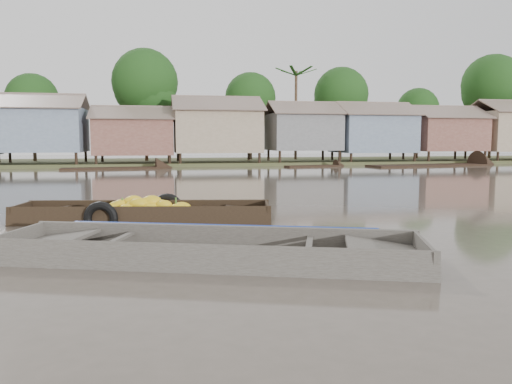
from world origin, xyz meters
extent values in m
plane|color=#51483E|center=(0.00, 0.00, 0.00)|extent=(120.00, 120.00, 0.00)
cube|color=#384723|center=(0.00, 33.00, 0.00)|extent=(120.00, 12.00, 0.50)
cube|color=slate|center=(-10.50, 29.50, 2.70)|extent=(6.20, 5.20, 3.20)
cube|color=brown|center=(-10.50, 28.10, 4.75)|extent=(6.60, 3.02, 1.28)
cube|color=brown|center=(-10.50, 30.90, 4.75)|extent=(6.60, 3.02, 1.28)
cube|color=brown|center=(-3.80, 29.50, 2.20)|extent=(5.80, 4.60, 2.70)
cube|color=brown|center=(-3.80, 28.26, 4.00)|extent=(6.20, 2.67, 1.14)
cube|color=brown|center=(-3.80, 30.74, 4.00)|extent=(6.20, 2.67, 1.14)
cube|color=gray|center=(2.50, 29.50, 2.65)|extent=(6.50, 5.30, 3.30)
cube|color=brown|center=(2.50, 28.07, 4.75)|extent=(6.90, 3.08, 1.31)
cube|color=brown|center=(2.50, 30.93, 4.75)|extent=(6.90, 3.08, 1.31)
cube|color=slate|center=(9.50, 29.50, 2.60)|extent=(5.40, 4.70, 2.90)
cube|color=brown|center=(9.50, 28.23, 4.50)|extent=(5.80, 2.73, 1.17)
cube|color=brown|center=(9.50, 30.77, 4.50)|extent=(5.80, 2.73, 1.17)
cube|color=slate|center=(15.50, 29.50, 2.50)|extent=(6.00, 5.00, 3.10)
cube|color=brown|center=(15.50, 28.15, 4.50)|extent=(6.40, 2.90, 1.24)
cube|color=brown|center=(15.50, 30.85, 4.50)|extent=(6.40, 2.90, 1.24)
cube|color=brown|center=(22.00, 29.50, 2.45)|extent=(5.70, 4.90, 2.80)
cube|color=brown|center=(22.00, 28.18, 4.30)|extent=(6.10, 2.85, 1.21)
cube|color=brown|center=(22.00, 30.82, 4.30)|extent=(6.10, 2.85, 1.21)
cube|color=gray|center=(28.50, 29.50, 2.70)|extent=(6.30, 5.10, 3.40)
cube|color=brown|center=(28.50, 30.88, 4.85)|extent=(6.70, 2.96, 1.26)
cylinder|color=#473323|center=(-12.00, 34.00, 2.45)|extent=(0.28, 0.28, 4.90)
sphere|color=#143D13|center=(-12.00, 34.00, 5.25)|extent=(4.20, 4.20, 4.20)
cylinder|color=#473323|center=(-3.00, 33.00, 3.15)|extent=(0.28, 0.28, 6.30)
sphere|color=#143D13|center=(-3.00, 33.00, 6.75)|extent=(5.40, 5.40, 5.40)
cylinder|color=#473323|center=(6.00, 34.00, 2.62)|extent=(0.28, 0.28, 5.25)
sphere|color=#143D13|center=(6.00, 34.00, 5.62)|extent=(4.50, 4.50, 4.50)
cylinder|color=#473323|center=(14.00, 33.00, 2.80)|extent=(0.28, 0.28, 5.60)
sphere|color=#143D13|center=(14.00, 33.00, 6.00)|extent=(4.80, 4.80, 4.80)
cylinder|color=#473323|center=(22.00, 34.00, 2.27)|extent=(0.28, 0.28, 4.55)
sphere|color=#143D13|center=(22.00, 34.00, 4.88)|extent=(3.90, 3.90, 3.90)
cylinder|color=#473323|center=(29.00, 33.00, 3.32)|extent=(0.28, 0.28, 6.65)
sphere|color=#143D13|center=(29.00, 33.00, 7.12)|extent=(5.70, 5.70, 5.70)
cylinder|color=#473323|center=(10.00, 33.50, 4.00)|extent=(0.24, 0.24, 8.00)
cube|color=black|center=(-2.25, 2.75, -0.08)|extent=(6.12, 2.11, 0.08)
cube|color=black|center=(-2.15, 3.40, 0.16)|extent=(6.09, 1.16, 0.57)
cube|color=black|center=(-2.36, 2.11, 0.16)|extent=(6.09, 1.16, 0.57)
cube|color=black|center=(0.72, 2.26, 0.16)|extent=(0.28, 1.33, 0.54)
cube|color=black|center=(0.20, 2.35, 0.23)|extent=(1.22, 1.31, 0.21)
cube|color=black|center=(-5.22, 3.24, 0.16)|extent=(0.28, 1.33, 0.54)
cube|color=black|center=(-4.70, 3.16, 0.23)|extent=(1.22, 1.31, 0.21)
cube|color=black|center=(-3.67, 2.99, 0.28)|extent=(0.31, 1.28, 0.05)
cube|color=black|center=(-0.83, 2.52, 0.28)|extent=(0.31, 1.28, 0.05)
ellipsoid|color=yellow|center=(-2.09, 2.53, 0.34)|extent=(0.47, 0.36, 0.26)
ellipsoid|color=yellow|center=(-3.25, 2.55, 0.15)|extent=(0.43, 0.33, 0.24)
ellipsoid|color=yellow|center=(-2.47, 2.93, 0.37)|extent=(0.48, 0.37, 0.27)
ellipsoid|color=yellow|center=(-2.50, 2.71, 0.39)|extent=(0.50, 0.39, 0.28)
ellipsoid|color=yellow|center=(-2.21, 2.38, 0.23)|extent=(0.44, 0.34, 0.24)
ellipsoid|color=yellow|center=(-3.08, 2.68, 0.26)|extent=(0.54, 0.42, 0.30)
ellipsoid|color=yellow|center=(-2.93, 2.93, 0.36)|extent=(0.46, 0.36, 0.26)
ellipsoid|color=yellow|center=(-2.19, 2.63, 0.39)|extent=(0.48, 0.37, 0.27)
ellipsoid|color=yellow|center=(-1.79, 2.50, 0.42)|extent=(0.42, 0.33, 0.24)
ellipsoid|color=yellow|center=(-2.68, 2.53, 0.34)|extent=(0.42, 0.32, 0.23)
ellipsoid|color=yellow|center=(-2.20, 2.84, 0.46)|extent=(0.41, 0.32, 0.23)
ellipsoid|color=yellow|center=(-1.52, 2.94, 0.24)|extent=(0.47, 0.36, 0.26)
ellipsoid|color=yellow|center=(-2.79, 2.90, 0.39)|extent=(0.54, 0.42, 0.30)
ellipsoid|color=yellow|center=(-1.29, 2.21, 0.20)|extent=(0.45, 0.35, 0.25)
ellipsoid|color=yellow|center=(-2.98, 2.65, 0.27)|extent=(0.48, 0.37, 0.27)
ellipsoid|color=yellow|center=(-2.09, 2.69, 0.49)|extent=(0.55, 0.42, 0.31)
ellipsoid|color=yellow|center=(-3.02, 2.56, 0.20)|extent=(0.52, 0.40, 0.29)
ellipsoid|color=yellow|center=(-1.92, 3.07, 0.27)|extent=(0.47, 0.36, 0.26)
ellipsoid|color=yellow|center=(-3.26, 2.86, 0.18)|extent=(0.42, 0.32, 0.23)
ellipsoid|color=yellow|center=(-1.87, 2.63, 0.40)|extent=(0.50, 0.38, 0.28)
ellipsoid|color=yellow|center=(-2.29, 2.90, 0.38)|extent=(0.51, 0.40, 0.29)
ellipsoid|color=yellow|center=(-2.38, 2.61, 0.45)|extent=(0.51, 0.40, 0.29)
ellipsoid|color=yellow|center=(-3.07, 2.57, 0.22)|extent=(0.53, 0.41, 0.30)
ellipsoid|color=yellow|center=(-3.16, 2.86, 0.27)|extent=(0.54, 0.42, 0.30)
ellipsoid|color=yellow|center=(-2.39, 2.99, 0.35)|extent=(0.48, 0.37, 0.27)
ellipsoid|color=yellow|center=(-3.22, 3.05, 0.25)|extent=(0.49, 0.38, 0.28)
ellipsoid|color=yellow|center=(-2.37, 3.05, 0.31)|extent=(0.44, 0.34, 0.25)
ellipsoid|color=yellow|center=(-2.50, 3.12, 0.36)|extent=(0.43, 0.33, 0.24)
ellipsoid|color=yellow|center=(-1.47, 2.47, 0.31)|extent=(0.50, 0.38, 0.28)
ellipsoid|color=yellow|center=(-2.52, 2.85, 0.48)|extent=(0.51, 0.39, 0.29)
ellipsoid|color=yellow|center=(-1.87, 3.10, 0.26)|extent=(0.45, 0.35, 0.25)
ellipsoid|color=yellow|center=(-1.35, 2.84, 0.29)|extent=(0.53, 0.41, 0.30)
cylinder|color=#3F6626|center=(-2.79, 2.84, 0.48)|extent=(0.04, 0.04, 0.20)
cylinder|color=#3F6626|center=(-2.04, 2.72, 0.48)|extent=(0.04, 0.04, 0.20)
cylinder|color=#3F6626|center=(-1.50, 2.63, 0.48)|extent=(0.04, 0.04, 0.20)
torus|color=black|center=(-1.70, 3.41, 0.19)|extent=(0.86, 0.33, 0.84)
torus|color=black|center=(-3.23, 2.16, 0.19)|extent=(0.82, 0.32, 0.80)
cube|color=#3C3833|center=(-1.07, -1.53, -0.08)|extent=(6.99, 3.60, 0.08)
cube|color=#3C3833|center=(-0.81, -0.73, 0.16)|extent=(6.71, 2.39, 0.56)
cube|color=#3C3833|center=(-1.34, -2.33, 0.16)|extent=(6.71, 2.39, 0.56)
cube|color=#3C3833|center=(2.19, -2.63, 0.16)|extent=(0.60, 1.65, 0.53)
cube|color=#3C3833|center=(1.62, -2.44, 0.23)|extent=(1.60, 1.78, 0.23)
cube|color=#3C3833|center=(-4.33, -0.43, 0.16)|extent=(0.60, 1.65, 0.53)
cube|color=#3C3833|center=(-3.77, -0.62, 0.23)|extent=(1.60, 1.78, 0.23)
cube|color=#3C3833|center=(-2.63, -1.00, 0.27)|extent=(0.62, 1.59, 0.05)
cube|color=#3C3833|center=(0.49, -2.05, 0.27)|extent=(0.62, 1.59, 0.05)
cube|color=#665E54|center=(-1.07, -1.53, -0.04)|extent=(5.39, 2.95, 0.02)
cube|color=navy|center=(-0.79, -0.68, 0.38)|extent=(5.41, 1.89, 0.14)
torus|color=olive|center=(0.59, -2.39, -0.02)|extent=(0.39, 0.39, 0.06)
torus|color=olive|center=(0.59, -2.39, 0.02)|extent=(0.32, 0.32, 0.06)
cube|color=black|center=(9.10, 25.43, -0.05)|extent=(4.32, 1.72, 0.35)
cube|color=black|center=(-5.16, 25.23, -0.05)|extent=(6.59, 2.04, 0.35)
cube|color=black|center=(18.12, 24.93, -0.05)|extent=(10.07, 3.61, 0.35)
camera|label=1|loc=(-1.84, -9.68, 1.99)|focal=35.00mm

